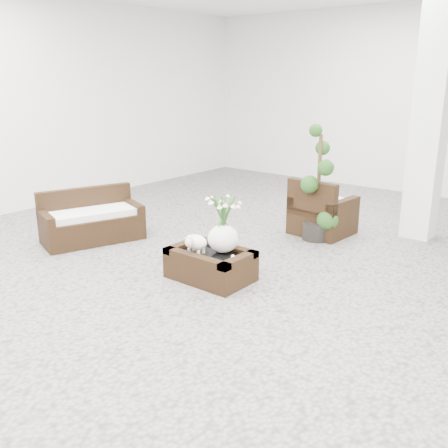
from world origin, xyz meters
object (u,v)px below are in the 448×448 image
Objects in this scene: armchair at (323,206)px; loveseat at (92,216)px; coffee_table at (211,266)px; topiary at (318,185)px.

armchair is 3.25m from loveseat.
armchair reaches higher than loveseat.
topiary is (0.22, 2.00, 0.62)m from coffee_table.
coffee_table is at bearing -71.27° from loveseat.
armchair is at bearing 103.06° from topiary.
coffee_table is 2.33m from armchair.
coffee_table is 0.58× the size of topiary.
coffee_table is 0.68× the size of loveseat.
loveseat reaches higher than coffee_table.
topiary reaches higher than loveseat.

